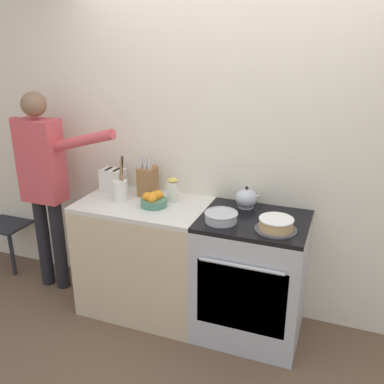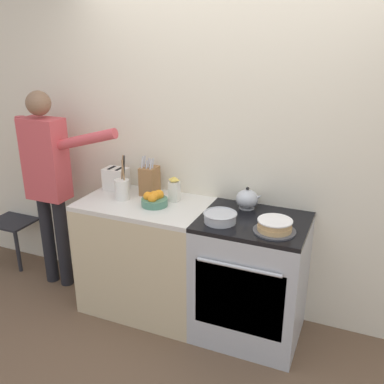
{
  "view_description": "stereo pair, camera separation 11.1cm",
  "coord_description": "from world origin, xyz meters",
  "px_view_note": "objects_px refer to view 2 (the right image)",
  "views": [
    {
      "loc": [
        0.79,
        -2.35,
        2.11
      ],
      "look_at": [
        -0.2,
        0.27,
        1.07
      ],
      "focal_mm": 40.0,
      "sensor_mm": 36.0,
      "label": 1
    },
    {
      "loc": [
        0.89,
        -2.31,
        2.11
      ],
      "look_at": [
        -0.2,
        0.27,
        1.07
      ],
      "focal_mm": 40.0,
      "sensor_mm": 36.0,
      "label": 2
    }
  ],
  "objects_px": {
    "tea_kettle": "(247,199)",
    "mixing_bowl": "(220,217)",
    "stove_range": "(250,279)",
    "knife_block": "(150,180)",
    "layer_cake": "(275,226)",
    "fruit_bowl": "(154,199)",
    "milk_carton": "(174,189)",
    "person_baker": "(48,175)",
    "dining_chair": "(20,212)",
    "utensil_crock": "(122,189)",
    "toaster": "(116,179)"
  },
  "relations": [
    {
      "from": "layer_cake",
      "to": "fruit_bowl",
      "type": "relative_size",
      "value": 1.41
    },
    {
      "from": "mixing_bowl",
      "to": "toaster",
      "type": "relative_size",
      "value": 1.16
    },
    {
      "from": "tea_kettle",
      "to": "fruit_bowl",
      "type": "distance_m",
      "value": 0.68
    },
    {
      "from": "fruit_bowl",
      "to": "stove_range",
      "type": "bearing_deg",
      "value": 2.02
    },
    {
      "from": "stove_range",
      "to": "person_baker",
      "type": "bearing_deg",
      "value": 179.66
    },
    {
      "from": "stove_range",
      "to": "layer_cake",
      "type": "distance_m",
      "value": 0.54
    },
    {
      "from": "knife_block",
      "to": "person_baker",
      "type": "distance_m",
      "value": 0.88
    },
    {
      "from": "milk_carton",
      "to": "utensil_crock",
      "type": "bearing_deg",
      "value": -162.7
    },
    {
      "from": "mixing_bowl",
      "to": "dining_chair",
      "type": "height_order",
      "value": "mixing_bowl"
    },
    {
      "from": "tea_kettle",
      "to": "mixing_bowl",
      "type": "xyz_separation_m",
      "value": [
        -0.1,
        -0.31,
        -0.03
      ]
    },
    {
      "from": "layer_cake",
      "to": "toaster",
      "type": "distance_m",
      "value": 1.39
    },
    {
      "from": "knife_block",
      "to": "dining_chair",
      "type": "relative_size",
      "value": 0.37
    },
    {
      "from": "layer_cake",
      "to": "utensil_crock",
      "type": "distance_m",
      "value": 1.21
    },
    {
      "from": "utensil_crock",
      "to": "milk_carton",
      "type": "xyz_separation_m",
      "value": [
        0.38,
        0.12,
        0.01
      ]
    },
    {
      "from": "knife_block",
      "to": "dining_chair",
      "type": "xyz_separation_m",
      "value": [
        -1.49,
        0.09,
        -0.55
      ]
    },
    {
      "from": "toaster",
      "to": "dining_chair",
      "type": "distance_m",
      "value": 1.31
    },
    {
      "from": "stove_range",
      "to": "tea_kettle",
      "type": "height_order",
      "value": "tea_kettle"
    },
    {
      "from": "stove_range",
      "to": "mixing_bowl",
      "type": "relative_size",
      "value": 4.02
    },
    {
      "from": "layer_cake",
      "to": "tea_kettle",
      "type": "height_order",
      "value": "tea_kettle"
    },
    {
      "from": "mixing_bowl",
      "to": "fruit_bowl",
      "type": "distance_m",
      "value": 0.55
    },
    {
      "from": "mixing_bowl",
      "to": "person_baker",
      "type": "xyz_separation_m",
      "value": [
        -1.55,
        0.13,
        0.07
      ]
    },
    {
      "from": "stove_range",
      "to": "knife_block",
      "type": "xyz_separation_m",
      "value": [
        -0.89,
        0.17,
        0.57
      ]
    },
    {
      "from": "mixing_bowl",
      "to": "person_baker",
      "type": "bearing_deg",
      "value": 175.31
    },
    {
      "from": "fruit_bowl",
      "to": "tea_kettle",
      "type": "bearing_deg",
      "value": 18.97
    },
    {
      "from": "stove_range",
      "to": "utensil_crock",
      "type": "bearing_deg",
      "value": -179.75
    },
    {
      "from": "stove_range",
      "to": "person_baker",
      "type": "distance_m",
      "value": 1.84
    },
    {
      "from": "tea_kettle",
      "to": "mixing_bowl",
      "type": "relative_size",
      "value": 0.87
    },
    {
      "from": "milk_carton",
      "to": "dining_chair",
      "type": "xyz_separation_m",
      "value": [
        -1.73,
        0.14,
        -0.53
      ]
    },
    {
      "from": "stove_range",
      "to": "knife_block",
      "type": "relative_size",
      "value": 2.93
    },
    {
      "from": "milk_carton",
      "to": "person_baker",
      "type": "relative_size",
      "value": 0.11
    },
    {
      "from": "toaster",
      "to": "mixing_bowl",
      "type": "bearing_deg",
      "value": -15.69
    },
    {
      "from": "tea_kettle",
      "to": "toaster",
      "type": "height_order",
      "value": "toaster"
    },
    {
      "from": "knife_block",
      "to": "dining_chair",
      "type": "bearing_deg",
      "value": 176.59
    },
    {
      "from": "mixing_bowl",
      "to": "fruit_bowl",
      "type": "height_order",
      "value": "fruit_bowl"
    },
    {
      "from": "milk_carton",
      "to": "mixing_bowl",
      "type": "bearing_deg",
      "value": -27.31
    },
    {
      "from": "layer_cake",
      "to": "stove_range",
      "type": "bearing_deg",
      "value": 144.77
    },
    {
      "from": "tea_kettle",
      "to": "mixing_bowl",
      "type": "distance_m",
      "value": 0.33
    },
    {
      "from": "layer_cake",
      "to": "dining_chair",
      "type": "height_order",
      "value": "layer_cake"
    },
    {
      "from": "tea_kettle",
      "to": "mixing_bowl",
      "type": "bearing_deg",
      "value": -107.37
    },
    {
      "from": "milk_carton",
      "to": "toaster",
      "type": "bearing_deg",
      "value": 175.07
    },
    {
      "from": "layer_cake",
      "to": "fruit_bowl",
      "type": "height_order",
      "value": "fruit_bowl"
    },
    {
      "from": "stove_range",
      "to": "layer_cake",
      "type": "height_order",
      "value": "layer_cake"
    },
    {
      "from": "layer_cake",
      "to": "milk_carton",
      "type": "relative_size",
      "value": 1.42
    },
    {
      "from": "dining_chair",
      "to": "knife_block",
      "type": "bearing_deg",
      "value": 5.22
    },
    {
      "from": "knife_block",
      "to": "toaster",
      "type": "bearing_deg",
      "value": -178.5
    },
    {
      "from": "utensil_crock",
      "to": "dining_chair",
      "type": "distance_m",
      "value": 1.47
    },
    {
      "from": "mixing_bowl",
      "to": "milk_carton",
      "type": "bearing_deg",
      "value": 152.69
    },
    {
      "from": "fruit_bowl",
      "to": "dining_chair",
      "type": "xyz_separation_m",
      "value": [
        -1.63,
        0.28,
        -0.49
      ]
    },
    {
      "from": "toaster",
      "to": "tea_kettle",
      "type": "bearing_deg",
      "value": 1.73
    },
    {
      "from": "utensil_crock",
      "to": "person_baker",
      "type": "xyz_separation_m",
      "value": [
        -0.72,
        0.02,
        0.02
      ]
    }
  ]
}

